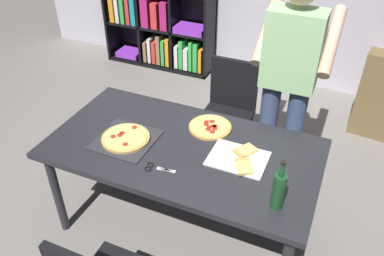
% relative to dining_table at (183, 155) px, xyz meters
% --- Properties ---
extents(ground_plane, '(12.00, 12.00, 0.00)m').
position_rel_dining_table_xyz_m(ground_plane, '(0.00, 0.00, -0.68)').
color(ground_plane, gray).
extents(dining_table, '(1.77, 0.94, 0.75)m').
position_rel_dining_table_xyz_m(dining_table, '(0.00, 0.00, 0.00)').
color(dining_table, '#232328').
rests_on(dining_table, ground_plane).
extents(chair_far_side, '(0.42, 0.42, 0.90)m').
position_rel_dining_table_xyz_m(chair_far_side, '(0.00, 0.95, -0.17)').
color(chair_far_side, black).
rests_on(chair_far_side, ground_plane).
extents(person_serving_pizza, '(0.55, 0.54, 1.75)m').
position_rel_dining_table_xyz_m(person_serving_pizza, '(0.50, 0.73, 0.32)').
color(person_serving_pizza, '#38476B').
rests_on(person_serving_pizza, ground_plane).
extents(pepperoni_pizza_on_tray, '(0.38, 0.38, 0.04)m').
position_rel_dining_table_xyz_m(pepperoni_pizza_on_tray, '(-0.37, -0.09, 0.09)').
color(pepperoni_pizza_on_tray, '#2D2D33').
rests_on(pepperoni_pizza_on_tray, dining_table).
extents(pizza_slices_on_towel, '(0.36, 0.32, 0.03)m').
position_rel_dining_table_xyz_m(pizza_slices_on_towel, '(0.38, 0.02, 0.08)').
color(pizza_slices_on_towel, white).
rests_on(pizza_slices_on_towel, dining_table).
extents(wine_bottle, '(0.07, 0.07, 0.32)m').
position_rel_dining_table_xyz_m(wine_bottle, '(0.68, -0.27, 0.19)').
color(wine_bottle, '#194723').
rests_on(wine_bottle, dining_table).
extents(kitchen_scissors, '(0.20, 0.09, 0.01)m').
position_rel_dining_table_xyz_m(kitchen_scissors, '(-0.06, -0.26, 0.08)').
color(kitchen_scissors, silver).
rests_on(kitchen_scissors, dining_table).
extents(second_pizza_plain, '(0.30, 0.30, 0.03)m').
position_rel_dining_table_xyz_m(second_pizza_plain, '(0.09, 0.26, 0.08)').
color(second_pizza_plain, tan).
rests_on(second_pizza_plain, dining_table).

